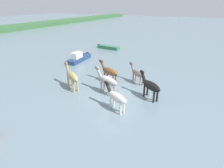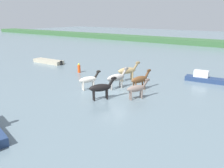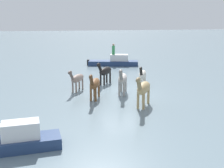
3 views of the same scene
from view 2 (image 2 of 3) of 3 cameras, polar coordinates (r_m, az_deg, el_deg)
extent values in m
plane|color=slate|center=(21.70, 0.35, -1.43)|extent=(190.21, 190.21, 0.00)
cube|color=#356036|center=(58.96, 23.99, 8.69)|extent=(171.19, 6.00, 2.40)
ellipsoid|color=gray|center=(19.13, 6.00, -1.11)|extent=(1.30, 1.69, 0.57)
cylinder|color=gray|center=(19.63, 7.06, -2.11)|extent=(0.12, 0.12, 0.93)
cylinder|color=gray|center=(19.40, 7.46, -2.35)|extent=(0.12, 0.12, 0.93)
cylinder|color=gray|center=(19.16, 4.44, -2.50)|extent=(0.12, 0.12, 0.93)
cylinder|color=gray|center=(18.94, 4.81, -2.75)|extent=(0.12, 0.12, 0.93)
cylinder|color=#63544C|center=(19.45, 8.34, 0.23)|extent=(0.44, 0.54, 0.62)
ellipsoid|color=#63544C|center=(19.47, 8.82, 1.01)|extent=(0.41, 0.49, 0.25)
ellipsoid|color=silver|center=(21.63, -5.98, 1.09)|extent=(1.19, 1.81, 0.59)
cylinder|color=silver|center=(22.09, -4.85, 0.15)|extent=(0.13, 0.13, 0.97)
cylinder|color=silver|center=(21.85, -4.53, -0.03)|extent=(0.13, 0.13, 0.97)
cylinder|color=silver|center=(21.69, -7.36, -0.24)|extent=(0.13, 0.13, 0.97)
cylinder|color=silver|center=(21.44, -7.06, -0.43)|extent=(0.13, 0.13, 0.97)
cylinder|color=black|center=(21.91, -3.79, 2.38)|extent=(0.41, 0.57, 0.64)
ellipsoid|color=black|center=(21.92, -3.37, 3.11)|extent=(0.38, 0.52, 0.26)
ellipsoid|color=#9E9993|center=(21.75, 0.96, 1.59)|extent=(1.20, 2.04, 0.66)
cylinder|color=#9E9993|center=(22.36, 1.94, 0.56)|extent=(0.14, 0.14, 1.08)
cylinder|color=#9E9993|center=(22.11, 2.43, 0.37)|extent=(0.14, 0.14, 1.08)
cylinder|color=#9E9993|center=(21.70, -0.56, 0.07)|extent=(0.14, 0.14, 1.08)
cylinder|color=#9E9993|center=(21.44, -0.07, -0.13)|extent=(0.14, 0.14, 1.08)
cylinder|color=slate|center=(22.25, 3.14, 3.06)|extent=(0.41, 0.64, 0.72)
ellipsoid|color=slate|center=(22.31, 3.57, 3.87)|extent=(0.39, 0.58, 0.29)
ellipsoid|color=black|center=(18.90, -2.95, -0.92)|extent=(1.53, 1.85, 0.63)
cylinder|color=black|center=(19.36, -1.46, -2.09)|extent=(0.14, 0.14, 1.04)
cylinder|color=black|center=(19.08, -1.18, -2.36)|extent=(0.14, 0.14, 1.04)
cylinder|color=black|center=(19.06, -4.68, -2.44)|extent=(0.14, 0.14, 1.04)
cylinder|color=black|center=(18.78, -4.44, -2.73)|extent=(0.14, 0.14, 1.04)
cylinder|color=black|center=(19.07, -0.10, 0.55)|extent=(0.51, 0.60, 0.69)
ellipsoid|color=black|center=(19.06, 0.46, 1.42)|extent=(0.47, 0.55, 0.28)
ellipsoid|color=brown|center=(21.45, 6.82, 1.12)|extent=(1.13, 1.95, 0.63)
cylinder|color=brown|center=(22.07, 7.59, 0.13)|extent=(0.14, 0.14, 1.03)
cylinder|color=brown|center=(21.86, 8.13, -0.05)|extent=(0.14, 0.14, 1.03)
cylinder|color=brown|center=(21.34, 5.38, -0.36)|extent=(0.14, 0.14, 1.03)
cylinder|color=brown|center=(21.12, 5.92, -0.56)|extent=(0.14, 0.14, 1.03)
cylinder|color=#50311A|center=(22.01, 8.77, 2.54)|extent=(0.39, 0.61, 0.69)
ellipsoid|color=#50311A|center=(22.08, 9.17, 3.32)|extent=(0.37, 0.55, 0.28)
ellipsoid|color=tan|center=(24.44, 3.73, 3.35)|extent=(1.57, 2.05, 0.69)
cylinder|color=tan|center=(24.99, 4.79, 2.29)|extent=(0.15, 0.15, 1.12)
cylinder|color=tan|center=(24.71, 5.15, 2.12)|extent=(0.15, 0.15, 1.12)
cylinder|color=tan|center=(24.46, 2.26, 2.02)|extent=(0.15, 0.15, 1.12)
cylinder|color=tan|center=(24.17, 2.59, 1.84)|extent=(0.15, 0.15, 1.12)
cylinder|color=olive|center=(24.84, 5.99, 4.56)|extent=(0.53, 0.65, 0.75)
ellipsoid|color=olive|center=(24.88, 6.44, 5.28)|extent=(0.49, 0.60, 0.30)
cube|color=navy|center=(26.20, 22.19, 0.86)|extent=(4.16, 1.53, 0.62)
cube|color=silver|center=(26.11, 21.29, 2.41)|extent=(1.54, 0.94, 0.70)
cube|color=#B7AD93|center=(35.26, -15.52, 5.33)|extent=(5.11, 1.63, 0.65)
cube|color=black|center=(33.35, -12.50, 5.05)|extent=(0.25, 0.29, 0.70)
cylinder|color=#E54C19|center=(28.50, -8.20, 3.74)|extent=(0.36, 0.36, 0.90)
sphere|color=yellow|center=(28.38, -8.24, 4.86)|extent=(0.24, 0.24, 0.24)
camera|label=1|loc=(25.96, -30.45, 14.04)|focal=29.96mm
camera|label=3|loc=(36.45, 24.11, 12.85)|focal=44.79mm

